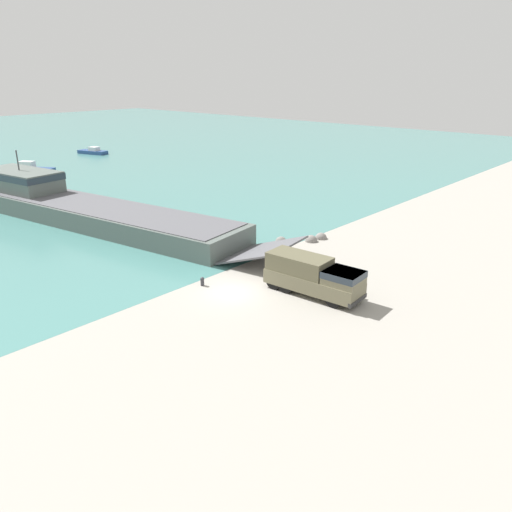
{
  "coord_description": "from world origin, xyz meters",
  "views": [
    {
      "loc": [
        -24.42,
        -24.69,
        15.73
      ],
      "look_at": [
        3.42,
        0.74,
        1.87
      ],
      "focal_mm": 35.0,
      "sensor_mm": 36.0,
      "label": 1
    }
  ],
  "objects_px": {
    "military_truck": "(313,275)",
    "moored_boat_b": "(93,151)",
    "cargo_crate": "(350,292)",
    "mooring_bollard": "(202,281)",
    "moored_boat_a": "(30,169)",
    "landing_craft": "(77,205)",
    "soldier_on_ramp": "(324,270)"
  },
  "relations": [
    {
      "from": "moored_boat_a",
      "to": "mooring_bollard",
      "type": "bearing_deg",
      "value": 46.4
    },
    {
      "from": "soldier_on_ramp",
      "to": "cargo_crate",
      "type": "bearing_deg",
      "value": 4.39
    },
    {
      "from": "soldier_on_ramp",
      "to": "mooring_bollard",
      "type": "height_order",
      "value": "soldier_on_ramp"
    },
    {
      "from": "mooring_bollard",
      "to": "moored_boat_a",
      "type": "bearing_deg",
      "value": 77.86
    },
    {
      "from": "soldier_on_ramp",
      "to": "cargo_crate",
      "type": "distance_m",
      "value": 3.63
    },
    {
      "from": "landing_craft",
      "to": "military_truck",
      "type": "bearing_deg",
      "value": -96.62
    },
    {
      "from": "cargo_crate",
      "to": "mooring_bollard",
      "type": "bearing_deg",
      "value": 120.89
    },
    {
      "from": "moored_boat_b",
      "to": "mooring_bollard",
      "type": "xyz_separation_m",
      "value": [
        -30.39,
        -67.75,
        -0.1
      ]
    },
    {
      "from": "moored_boat_b",
      "to": "cargo_crate",
      "type": "xyz_separation_m",
      "value": [
        -24.5,
        -77.59,
        -0.03
      ]
    },
    {
      "from": "soldier_on_ramp",
      "to": "mooring_bollard",
      "type": "xyz_separation_m",
      "value": [
        -7.22,
        6.5,
        -0.57
      ]
    },
    {
      "from": "military_truck",
      "to": "landing_craft",
      "type": "bearing_deg",
      "value": 178.1
    },
    {
      "from": "soldier_on_ramp",
      "to": "cargo_crate",
      "type": "xyz_separation_m",
      "value": [
        -1.33,
        -3.33,
        -0.5
      ]
    },
    {
      "from": "military_truck",
      "to": "soldier_on_ramp",
      "type": "distance_m",
      "value": 2.91
    },
    {
      "from": "moored_boat_a",
      "to": "moored_boat_b",
      "type": "bearing_deg",
      "value": -179.65
    },
    {
      "from": "military_truck",
      "to": "moored_boat_b",
      "type": "relative_size",
      "value": 1.15
    },
    {
      "from": "moored_boat_b",
      "to": "mooring_bollard",
      "type": "bearing_deg",
      "value": -130.65
    },
    {
      "from": "moored_boat_a",
      "to": "mooring_bollard",
      "type": "xyz_separation_m",
      "value": [
        -12.14,
        -56.42,
        -0.27
      ]
    },
    {
      "from": "military_truck",
      "to": "mooring_bollard",
      "type": "relative_size",
      "value": 10.99
    },
    {
      "from": "cargo_crate",
      "to": "moored_boat_a",
      "type": "bearing_deg",
      "value": 84.61
    },
    {
      "from": "moored_boat_b",
      "to": "cargo_crate",
      "type": "bearing_deg",
      "value": -124.02
    },
    {
      "from": "mooring_bollard",
      "to": "soldier_on_ramp",
      "type": "bearing_deg",
      "value": -42.01
    },
    {
      "from": "mooring_bollard",
      "to": "military_truck",
      "type": "bearing_deg",
      "value": -58.65
    },
    {
      "from": "landing_craft",
      "to": "cargo_crate",
      "type": "xyz_separation_m",
      "value": [
        2.73,
        -34.45,
        -1.19
      ]
    },
    {
      "from": "moored_boat_a",
      "to": "cargo_crate",
      "type": "distance_m",
      "value": 66.56
    },
    {
      "from": "landing_craft",
      "to": "military_truck",
      "type": "xyz_separation_m",
      "value": [
        1.36,
        -32.02,
        -0.1
      ]
    },
    {
      "from": "soldier_on_ramp",
      "to": "moored_boat_b",
      "type": "bearing_deg",
      "value": -171.15
    },
    {
      "from": "landing_craft",
      "to": "soldier_on_ramp",
      "type": "xyz_separation_m",
      "value": [
        4.07,
        -31.12,
        -0.69
      ]
    },
    {
      "from": "moored_boat_b",
      "to": "cargo_crate",
      "type": "height_order",
      "value": "moored_boat_b"
    },
    {
      "from": "landing_craft",
      "to": "mooring_bollard",
      "type": "xyz_separation_m",
      "value": [
        -3.15,
        -24.62,
        -1.25
      ]
    },
    {
      "from": "military_truck",
      "to": "moored_boat_b",
      "type": "distance_m",
      "value": 79.49
    },
    {
      "from": "landing_craft",
      "to": "mooring_bollard",
      "type": "bearing_deg",
      "value": -106.35
    },
    {
      "from": "landing_craft",
      "to": "military_truck",
      "type": "height_order",
      "value": "landing_craft"
    }
  ]
}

